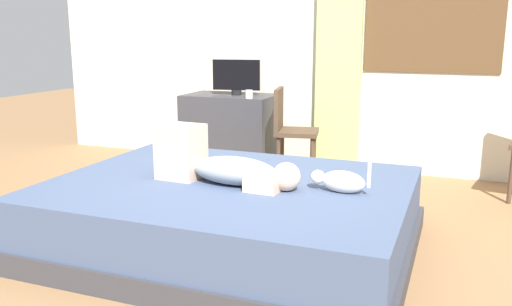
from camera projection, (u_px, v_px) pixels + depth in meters
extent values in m
plane|color=olive|center=(235.00, 261.00, 3.22)|extent=(16.00, 16.00, 0.00)
cube|color=beige|center=(337.00, 22.00, 5.23)|extent=(6.40, 0.12, 2.90)
cube|color=brown|center=(434.00, 15.00, 4.84)|extent=(1.22, 0.02, 1.03)
cube|color=white|center=(434.00, 15.00, 4.84)|extent=(1.14, 0.02, 0.95)
cube|color=#38383D|center=(230.00, 237.00, 3.42)|extent=(2.25, 1.73, 0.14)
cube|color=#425170|center=(230.00, 204.00, 3.37)|extent=(2.18, 1.68, 0.30)
ellipsoid|color=#8C939E|center=(234.00, 171.00, 3.27)|extent=(0.57, 0.29, 0.17)
sphere|color=beige|center=(286.00, 177.00, 3.13)|extent=(0.17, 0.17, 0.17)
cube|color=beige|center=(181.00, 151.00, 3.41)|extent=(0.27, 0.25, 0.34)
cube|color=beige|center=(267.00, 182.00, 3.19)|extent=(0.22, 0.29, 0.08)
ellipsoid|color=silver|center=(343.00, 182.00, 3.10)|extent=(0.27, 0.13, 0.13)
sphere|color=silver|center=(318.00, 177.00, 3.16)|extent=(0.08, 0.08, 0.08)
cylinder|color=silver|center=(369.00, 174.00, 3.02)|extent=(0.02, 0.02, 0.16)
cube|color=#38383D|center=(230.00, 131.00, 5.45)|extent=(0.90, 0.56, 0.74)
cylinder|color=black|center=(236.00, 92.00, 5.34)|extent=(0.10, 0.10, 0.05)
cube|color=black|center=(236.00, 75.00, 5.30)|extent=(0.48, 0.10, 0.30)
cylinder|color=white|center=(249.00, 94.00, 5.05)|extent=(0.07, 0.07, 0.08)
cylinder|color=#4C3828|center=(314.00, 155.00, 5.06)|extent=(0.04, 0.04, 0.44)
cylinder|color=#4C3828|center=(312.00, 162.00, 4.77)|extent=(0.04, 0.04, 0.44)
cylinder|color=#4C3828|center=(282.00, 154.00, 5.11)|extent=(0.04, 0.04, 0.44)
cylinder|color=#4C3828|center=(278.00, 161.00, 4.82)|extent=(0.04, 0.04, 0.44)
cube|color=#4C3828|center=(297.00, 132.00, 4.88)|extent=(0.45, 0.45, 0.04)
cube|color=#4C3828|center=(279.00, 109.00, 4.87)|extent=(0.11, 0.38, 0.38)
cylinder|color=#4C3828|center=(511.00, 177.00, 4.27)|extent=(0.04, 0.04, 0.44)
cube|color=#ADCC75|center=(339.00, 49.00, 5.16)|extent=(0.44, 0.06, 2.38)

